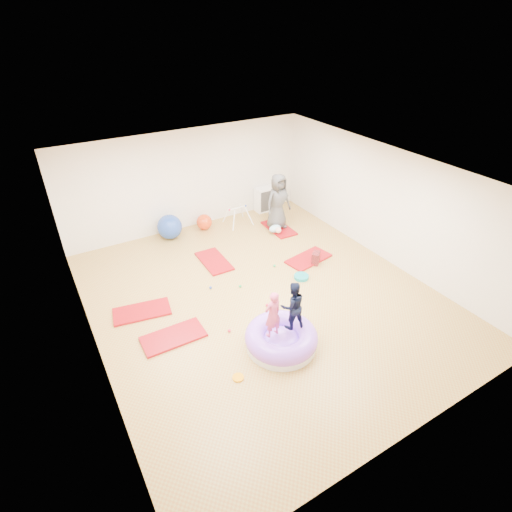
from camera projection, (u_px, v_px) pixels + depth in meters
room at (263, 242)px, 8.12m from camera, size 7.01×8.01×2.81m
gym_mat_front_left at (173, 337)px, 7.74m from camera, size 1.21×0.61×0.05m
gym_mat_mid_left at (142, 311)px, 8.39m from camera, size 1.25×0.78×0.05m
gym_mat_center_back at (214, 261)px, 10.06m from camera, size 0.61×1.19×0.05m
gym_mat_right at (308, 259)px, 10.16m from camera, size 1.26×0.78×0.05m
gym_mat_rear_right at (279, 228)px, 11.58m from camera, size 0.61×1.17×0.05m
inflatable_cushion at (281, 339)px, 7.49m from camera, size 1.38×1.38×0.43m
child_pink at (273, 312)px, 7.05m from camera, size 0.37×0.27×0.95m
child_navy at (293, 304)px, 7.23m from camera, size 0.54×0.46×0.98m
adult_caregiver at (278, 202)px, 11.17m from camera, size 0.82×0.57×1.60m
infant at (276, 229)px, 11.25m from camera, size 0.36×0.37×0.21m
ball_pit_balls at (252, 297)px, 8.81m from camera, size 2.11×1.77×0.06m
exercise_ball_blue at (170, 227)px, 10.96m from camera, size 0.68×0.68×0.68m
exercise_ball_orange at (204, 222)px, 11.47m from camera, size 0.45×0.45×0.45m
infant_play_gym at (238, 213)px, 11.64m from camera, size 0.72×0.68×0.55m
cube_shelf at (267, 199)px, 12.50m from camera, size 0.75×0.37×0.75m
balance_disc at (301, 277)px, 9.44m from camera, size 0.35×0.35×0.08m
backpack at (316, 258)px, 9.93m from camera, size 0.32×0.31×0.32m
yellow_toy at (238, 378)px, 6.89m from camera, size 0.20×0.20×0.03m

